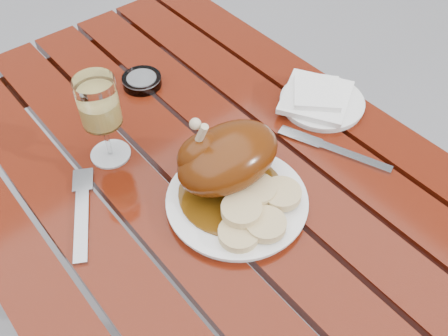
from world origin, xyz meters
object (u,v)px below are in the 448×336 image
at_px(table, 206,273).
at_px(wine_glass, 103,120).
at_px(side_plate, 322,102).
at_px(dinner_plate, 237,201).
at_px(ashtray, 142,81).

height_order(table, wine_glass, wine_glass).
bearing_deg(table, wine_glass, 126.78).
distance_m(table, side_plate, 0.49).
relative_size(dinner_plate, ashtray, 2.90).
distance_m(side_plate, ashtray, 0.40).
height_order(dinner_plate, side_plate, dinner_plate).
xyz_separation_m(dinner_plate, ashtray, (0.06, 0.39, 0.00)).
xyz_separation_m(wine_glass, side_plate, (0.42, -0.16, -0.08)).
bearing_deg(wine_glass, table, -53.22).
height_order(dinner_plate, wine_glass, wine_glass).
bearing_deg(ashtray, table, -101.36).
relative_size(dinner_plate, wine_glass, 1.38).
bearing_deg(dinner_plate, ashtray, 81.82).
distance_m(dinner_plate, side_plate, 0.32).
bearing_deg(table, ashtray, 78.64).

